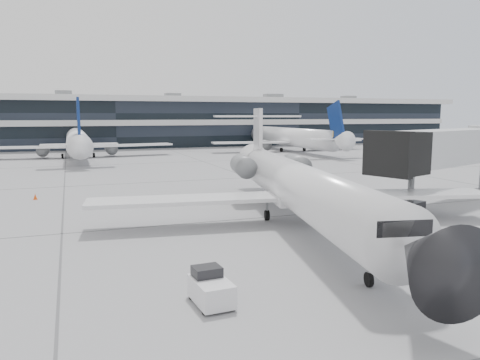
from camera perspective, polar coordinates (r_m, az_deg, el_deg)
name	(u,v)px	position (r m, az deg, el deg)	size (l,w,h in m)	color
ground	(219,221)	(31.98, -2.62, -5.02)	(220.00, 220.00, 0.00)	gray
terminal	(112,124)	(112.15, -15.39, 6.57)	(170.00, 22.00, 10.00)	black
bg_jet_center	(78,157)	(85.05, -19.12, 2.68)	(32.00, 40.00, 9.60)	white
bg_jet_right	(288,151)	(94.54, 5.93, 3.56)	(32.00, 40.00, 9.60)	white
regional_jet	(296,184)	(30.91, 6.86, -0.52)	(26.83, 33.44, 7.77)	silver
jet_bridge	(457,147)	(43.03, 24.98, 3.67)	(18.79, 9.55, 6.20)	#B5B8BA
ramp_worker	(382,232)	(26.71, 16.95, -6.03)	(0.64, 0.42, 1.76)	#D1FC1A
baggage_tug	(211,288)	(18.34, -3.60, -13.06)	(1.39, 2.20, 1.35)	silver
traffic_cone	(35,197)	(43.57, -23.69, -1.88)	(0.41, 0.41, 0.52)	#EC4A0C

